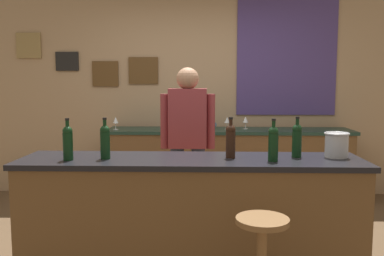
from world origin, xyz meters
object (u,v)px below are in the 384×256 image
at_px(wine_bottle_b, 105,141).
at_px(wine_bottle_c, 231,140).
at_px(wine_bottle_a, 68,142).
at_px(wine_bottle_e, 297,139).
at_px(wine_glass_d, 227,120).
at_px(wine_glass_e, 245,120).
at_px(wine_glass_b, 170,120).
at_px(wine_bottle_d, 273,142).
at_px(wine_glass_c, 201,121).
at_px(coffee_mug, 210,125).
at_px(bar_stool, 262,253).
at_px(ice_bucket, 337,144).
at_px(bartender, 188,139).
at_px(wine_glass_a, 116,121).

relative_size(wine_bottle_b, wine_bottle_c, 1.00).
relative_size(wine_bottle_a, wine_bottle_e, 1.00).
bearing_deg(wine_bottle_c, wine_bottle_a, -173.90).
height_order(wine_bottle_b, wine_glass_d, wine_bottle_b).
distance_m(wine_bottle_a, wine_glass_e, 2.65).
xyz_separation_m(wine_bottle_a, wine_bottle_b, (0.26, 0.06, 0.00)).
height_order(wine_bottle_a, wine_glass_e, wine_bottle_a).
bearing_deg(wine_glass_b, wine_bottle_d, -66.59).
bearing_deg(wine_glass_c, coffee_mug, 48.51).
xyz_separation_m(wine_glass_b, wine_glass_e, (0.93, 0.06, 0.00)).
height_order(bar_stool, wine_bottle_a, wine_bottle_a).
height_order(wine_bottle_a, ice_bucket, wine_bottle_a).
bearing_deg(bartender, ice_bucket, -34.94).
relative_size(bar_stool, wine_glass_b, 4.39).
relative_size(wine_bottle_e, wine_glass_c, 1.97).
distance_m(wine_glass_a, wine_glass_c, 1.04).
xyz_separation_m(wine_bottle_a, wine_bottle_c, (1.18, 0.13, 0.00)).
distance_m(bartender, wine_bottle_c, 0.93).
distance_m(wine_glass_a, wine_glass_e, 1.60).
distance_m(wine_bottle_a, wine_bottle_d, 1.48).
relative_size(wine_glass_a, wine_glass_e, 1.00).
relative_size(wine_bottle_b, coffee_mug, 2.45).
relative_size(bar_stool, wine_bottle_a, 2.22).
xyz_separation_m(wine_bottle_c, wine_bottle_d, (0.30, -0.12, 0.00)).
height_order(wine_bottle_c, wine_glass_e, wine_bottle_c).
bearing_deg(ice_bucket, wine_glass_a, 137.71).
height_order(wine_bottle_a, wine_bottle_b, same).
bearing_deg(wine_glass_a, ice_bucket, -42.29).
height_order(bartender, wine_glass_a, bartender).
relative_size(bartender, wine_bottle_b, 5.29).
height_order(bartender, wine_glass_d, bartender).
height_order(ice_bucket, wine_glass_b, ice_bucket).
bearing_deg(wine_bottle_c, wine_glass_c, 97.14).
distance_m(bar_stool, wine_glass_a, 3.02).
bearing_deg(wine_glass_c, wine_bottle_a, -114.62).
xyz_separation_m(wine_bottle_c, wine_bottle_e, (0.50, 0.05, 0.00)).
distance_m(wine_bottle_b, wine_glass_a, 2.04).
bearing_deg(wine_bottle_d, bartender, 123.80).
xyz_separation_m(bartender, ice_bucket, (1.15, -0.81, 0.08)).
bearing_deg(wine_bottle_b, wine_glass_a, 100.07).
distance_m(wine_glass_a, wine_glass_b, 0.66).
bearing_deg(wine_glass_e, bartender, -118.98).
bearing_deg(wine_glass_b, wine_bottle_c, -72.74).
relative_size(wine_glass_b, wine_glass_d, 1.00).
bearing_deg(wine_glass_c, wine_glass_e, 13.25).
bearing_deg(wine_glass_c, wine_bottle_c, -82.86).
bearing_deg(wine_glass_d, wine_glass_c, -164.48).
bearing_deg(bartender, wine_bottle_e, -43.19).
relative_size(bar_stool, wine_glass_c, 4.39).
distance_m(bar_stool, wine_bottle_c, 0.90).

